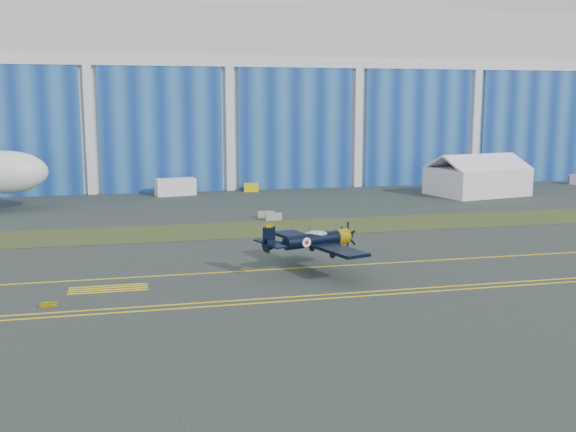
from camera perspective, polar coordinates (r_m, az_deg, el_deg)
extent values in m
plane|color=#2D3633|center=(64.14, 1.55, -3.28)|extent=(260.00, 260.00, 0.00)
cube|color=#475128|center=(77.48, -1.08, -1.03)|extent=(260.00, 10.00, 0.02)
cube|color=silver|center=(133.44, -6.40, 9.80)|extent=(220.00, 45.00, 30.00)
cube|color=navy|center=(110.92, -4.94, 7.31)|extent=(220.00, 0.60, 20.00)
cube|color=silver|center=(110.97, -5.01, 12.79)|extent=(220.00, 0.70, 1.20)
cube|color=yellow|center=(59.45, 2.78, -4.31)|extent=(200.00, 0.20, 0.02)
cube|color=yellow|center=(50.70, 5.74, -6.80)|extent=(80.00, 0.20, 0.02)
cube|color=yellow|center=(51.61, 5.38, -6.50)|extent=(80.00, 0.20, 0.02)
cube|color=yellow|center=(50.84, -19.64, -7.08)|extent=(1.20, 0.15, 0.35)
cube|color=white|center=(106.59, -9.51, 2.45)|extent=(6.45, 3.48, 2.65)
cube|color=yellow|center=(109.85, -3.13, 2.43)|extent=(2.54, 1.83, 1.36)
cube|color=gray|center=(84.07, -1.88, 0.10)|extent=(2.02, 0.68, 0.90)
cube|color=gray|center=(82.65, -1.23, -0.07)|extent=(2.02, 0.66, 0.90)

